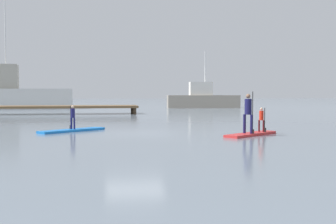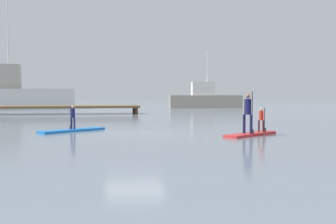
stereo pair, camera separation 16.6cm
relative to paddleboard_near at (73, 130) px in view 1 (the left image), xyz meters
name	(u,v)px [view 1 (the left image)]	position (x,y,z in m)	size (l,w,h in m)	color
ground_plane	(135,133)	(2.68, -1.34, -0.05)	(240.00, 240.00, 0.00)	slate
paddleboard_near	(73,130)	(0.00, 0.00, 0.00)	(2.92, 2.52, 0.10)	blue
paddler_child_solo	(73,116)	(0.00, 0.01, 0.65)	(0.29, 0.32, 1.07)	#19194C
paddleboard_far	(252,134)	(7.31, -3.00, 0.00)	(2.76, 2.26, 0.10)	red
paddler_adult	(248,111)	(7.08, -3.18, 0.96)	(0.39, 0.43, 1.68)	#19194C
paddler_child_front	(262,118)	(7.89, -2.58, 0.62)	(0.27, 0.32, 1.02)	#4C1419
fishing_boat_white_large	(6,94)	(-8.68, 28.30, 1.57)	(13.67, 4.86, 14.06)	silver
fishing_boat_green_midground	(198,100)	(15.32, 39.98, 0.68)	(6.91, 3.62, 5.53)	#2D5638
motor_boat_small_navy	(203,99)	(13.12, 28.61, 0.99)	(8.48, 2.70, 6.60)	#9E9384
floating_dock	(62,107)	(-1.82, 16.19, 0.55)	(12.32, 2.88, 0.69)	brown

